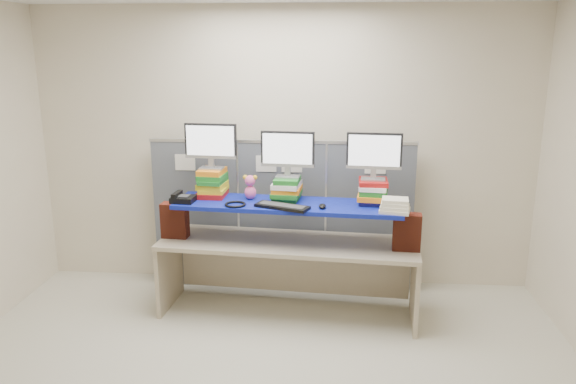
# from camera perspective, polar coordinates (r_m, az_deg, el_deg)

# --- Properties ---
(room) EXTENTS (5.00, 4.00, 2.80)m
(room) POSITION_cam_1_polar(r_m,az_deg,el_deg) (3.71, -3.16, -1.15)
(room) COLOR beige
(room) RESTS_ON ground
(cubicle_partition) EXTENTS (2.60, 0.06, 1.53)m
(cubicle_partition) POSITION_cam_1_polar(r_m,az_deg,el_deg) (5.59, -0.62, -2.40)
(cubicle_partition) COLOR #50545E
(cubicle_partition) RESTS_ON ground
(desk) EXTENTS (2.36, 0.85, 0.70)m
(desk) POSITION_cam_1_polar(r_m,az_deg,el_deg) (5.11, 0.00, -6.52)
(desk) COLOR tan
(desk) RESTS_ON ground
(brick_pier_left) EXTENTS (0.25, 0.15, 0.32)m
(brick_pier_left) POSITION_cam_1_polar(r_m,az_deg,el_deg) (5.22, -11.42, -2.84)
(brick_pier_left) COLOR maroon
(brick_pier_left) RESTS_ON desk
(brick_pier_right) EXTENTS (0.25, 0.15, 0.32)m
(brick_pier_right) POSITION_cam_1_polar(r_m,az_deg,el_deg) (4.91, 11.98, -3.99)
(brick_pier_right) COLOR maroon
(brick_pier_right) RESTS_ON desk
(blue_board) EXTENTS (2.04, 0.66, 0.04)m
(blue_board) POSITION_cam_1_polar(r_m,az_deg,el_deg) (4.96, 0.00, -1.32)
(blue_board) COLOR #090B71
(blue_board) RESTS_ON brick_pier_left
(book_stack_left) EXTENTS (0.26, 0.31, 0.26)m
(book_stack_left) POSITION_cam_1_polar(r_m,az_deg,el_deg) (5.19, -7.68, 0.89)
(book_stack_left) COLOR #AA1413
(book_stack_left) RESTS_ON blue_board
(book_stack_center) EXTENTS (0.28, 0.34, 0.20)m
(book_stack_center) POSITION_cam_1_polar(r_m,az_deg,el_deg) (5.04, -0.12, 0.34)
(book_stack_center) COLOR #207A26
(book_stack_center) RESTS_ON blue_board
(book_stack_right) EXTENTS (0.29, 0.33, 0.21)m
(book_stack_right) POSITION_cam_1_polar(r_m,az_deg,el_deg) (4.98, 8.63, 0.04)
(book_stack_right) COLOR #141355
(book_stack_right) RESTS_ON blue_board
(monitor_left) EXTENTS (0.48, 0.15, 0.42)m
(monitor_left) POSITION_cam_1_polar(r_m,az_deg,el_deg) (5.12, -7.85, 4.92)
(monitor_left) COLOR #A9A9AE
(monitor_left) RESTS_ON book_stack_left
(monitor_center) EXTENTS (0.48, 0.15, 0.42)m
(monitor_center) POSITION_cam_1_polar(r_m,az_deg,el_deg) (4.97, -0.04, 4.13)
(monitor_center) COLOR #A9A9AE
(monitor_center) RESTS_ON book_stack_center
(monitor_right) EXTENTS (0.48, 0.15, 0.42)m
(monitor_right) POSITION_cam_1_polar(r_m,az_deg,el_deg) (4.91, 8.74, 3.89)
(monitor_right) COLOR #A9A9AE
(monitor_right) RESTS_ON book_stack_right
(keyboard) EXTENTS (0.49, 0.32, 0.03)m
(keyboard) POSITION_cam_1_polar(r_m,az_deg,el_deg) (4.80, -0.59, -1.47)
(keyboard) COLOR black
(keyboard) RESTS_ON blue_board
(mouse) EXTENTS (0.09, 0.13, 0.04)m
(mouse) POSITION_cam_1_polar(r_m,az_deg,el_deg) (4.80, 3.51, -1.44)
(mouse) COLOR black
(mouse) RESTS_ON blue_board
(desk_phone) EXTENTS (0.22, 0.20, 0.09)m
(desk_phone) POSITION_cam_1_polar(r_m,az_deg,el_deg) (5.07, -10.66, -0.63)
(desk_phone) COLOR black
(desk_phone) RESTS_ON blue_board
(headset) EXTENTS (0.21, 0.21, 0.02)m
(headset) POSITION_cam_1_polar(r_m,az_deg,el_deg) (4.89, -5.38, -1.26)
(headset) COLOR black
(headset) RESTS_ON blue_board
(plush_toy) EXTENTS (0.13, 0.10, 0.22)m
(plush_toy) POSITION_cam_1_polar(r_m,az_deg,el_deg) (5.06, -3.86, 0.53)
(plush_toy) COLOR pink
(plush_toy) RESTS_ON blue_board
(binder_stack) EXTENTS (0.27, 0.23, 0.12)m
(binder_stack) POSITION_cam_1_polar(r_m,az_deg,el_deg) (4.75, 10.81, -1.38)
(binder_stack) COLOR white
(binder_stack) RESTS_ON blue_board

